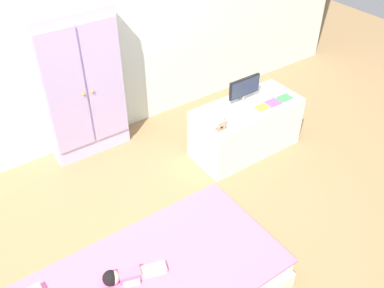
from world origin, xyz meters
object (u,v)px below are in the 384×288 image
book_green (285,98)px  rocking_horse_toy (222,123)px  doll (123,276)px  wardrobe (82,86)px  book_yellow (262,107)px  book_purple (273,103)px  tv_stand (246,128)px  tv_monitor (244,88)px

book_green → rocking_horse_toy: bearing=-176.7°
doll → wardrobe: wardrobe is taller
book_yellow → book_purple: book_yellow is taller
doll → book_yellow: (1.76, 0.72, 0.17)m
wardrobe → book_yellow: 1.57m
wardrobe → tv_stand: (1.17, -0.84, -0.43)m
book_purple → tv_monitor: bearing=137.4°
book_yellow → book_purple: (0.13, 0.00, -0.00)m
wardrobe → book_purple: 1.68m
doll → rocking_horse_toy: bearing=27.8°
tv_stand → book_yellow: size_ratio=8.47×
tv_monitor → book_green: bearing=-27.8°
tv_stand → tv_monitor: size_ratio=3.05×
tv_monitor → book_yellow: bearing=-70.2°
wardrobe → tv_stand: size_ratio=1.35×
wardrobe → book_purple: (1.38, -0.94, -0.18)m
rocking_horse_toy → tv_monitor: bearing=27.8°
wardrobe → book_green: 1.80m
tv_stand → rocking_horse_toy: size_ratio=8.25×
wardrobe → tv_stand: bearing=-35.5°
wardrobe → book_purple: wardrobe is taller
tv_stand → book_green: 0.44m
tv_stand → book_green: size_ratio=7.88×
wardrobe → tv_stand: wardrobe is taller
tv_stand → tv_monitor: 0.39m
tv_stand → book_yellow: bearing=-53.6°
doll → tv_stand: size_ratio=0.39×
book_yellow → book_purple: size_ratio=0.89×
wardrobe → tv_stand: 1.50m
book_green → tv_monitor: bearing=152.2°
tv_monitor → book_yellow: (0.06, -0.18, -0.13)m
rocking_horse_toy → book_purple: size_ratio=0.92×
wardrobe → tv_monitor: (1.18, -0.76, -0.05)m
doll → tv_monitor: 1.95m
tv_monitor → book_green: (0.34, -0.18, -0.13)m
book_purple → book_green: 0.14m
book_yellow → book_green: size_ratio=0.93×
tv_stand → tv_monitor: bearing=82.2°
tv_stand → doll: bearing=-154.1°
wardrobe → rocking_horse_toy: size_ratio=11.15×
tv_monitor → book_green: size_ratio=2.58×
wardrobe → tv_monitor: size_ratio=4.13×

